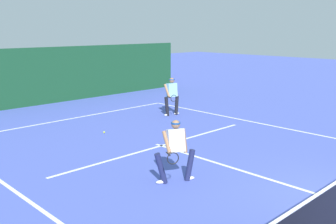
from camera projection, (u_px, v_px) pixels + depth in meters
The scene contains 8 objects.
court_line_baseline_far at pixel (73, 118), 16.47m from camera, with size 9.88×0.10×0.01m, color white.
court_line_service at pixel (161, 146), 12.62m from camera, with size 8.06×0.10×0.01m, color white.
court_line_centre at pixel (236, 169), 10.53m from camera, with size 0.10×6.40×0.01m, color white.
player_near at pixel (176, 149), 9.46m from camera, with size 1.14×0.84×1.59m.
player_far at pixel (172, 95), 16.86m from camera, with size 0.94×0.84×1.66m.
tennis_ball at pixel (177, 126), 15.08m from camera, with size 0.07×0.07×0.07m, color #D1E033.
tennis_ball_extra at pixel (104, 132), 14.14m from camera, with size 0.07×0.07×0.07m, color #D1E033.
back_fence_windscreen at pixel (31, 77), 18.83m from camera, with size 19.08×0.12×2.84m, color #164426.
Camera 1 is at (-8.27, -2.66, 3.75)m, focal length 41.38 mm.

